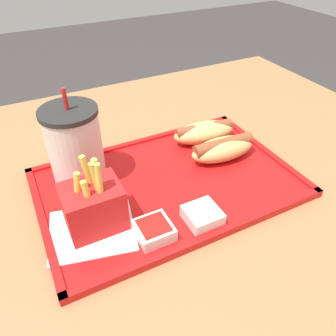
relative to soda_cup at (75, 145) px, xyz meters
name	(u,v)px	position (x,y,z in m)	size (l,w,h in m)	color
dining_table	(160,285)	(0.13, -0.05, -0.44)	(1.19, 0.87, 0.72)	olive
food_tray	(168,183)	(0.14, -0.08, -0.07)	(0.45, 0.29, 0.01)	red
paper_napkin	(92,230)	(-0.02, -0.13, -0.07)	(0.15, 0.13, 0.00)	white
soda_cup	(75,145)	(0.00, 0.00, 0.00)	(0.09, 0.09, 0.17)	silver
hot_dog_far	(204,132)	(0.26, 0.00, -0.05)	(0.14, 0.07, 0.04)	tan
hot_dog_near	(223,148)	(0.26, -0.07, -0.05)	(0.13, 0.06, 0.04)	tan
fries_carton	(94,206)	(-0.01, -0.13, -0.03)	(0.08, 0.07, 0.12)	red
sauce_cup_mayo	(202,215)	(0.14, -0.19, -0.06)	(0.05, 0.05, 0.02)	silver
sauce_cup_ketchup	(154,230)	(0.06, -0.18, -0.06)	(0.05, 0.05, 0.02)	silver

